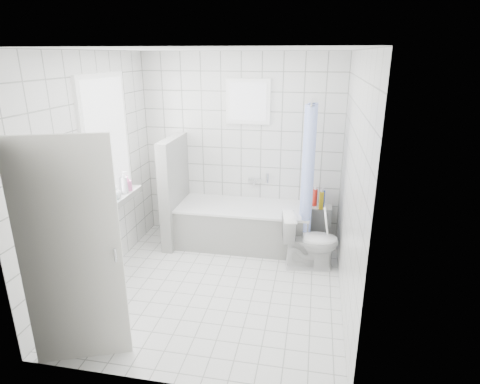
# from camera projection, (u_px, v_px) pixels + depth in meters

# --- Properties ---
(ground) EXTENTS (3.00, 3.00, 0.00)m
(ground) POSITION_uv_depth(u_px,v_px,m) (217.00, 286.00, 4.67)
(ground) COLOR white
(ground) RESTS_ON ground
(ceiling) EXTENTS (3.00, 3.00, 0.00)m
(ceiling) POSITION_uv_depth(u_px,v_px,m) (213.00, 49.00, 3.82)
(ceiling) COLOR white
(ceiling) RESTS_ON ground
(wall_back) EXTENTS (2.80, 0.02, 2.60)m
(wall_back) POSITION_uv_depth(u_px,v_px,m) (241.00, 148.00, 5.64)
(wall_back) COLOR white
(wall_back) RESTS_ON ground
(wall_front) EXTENTS (2.80, 0.02, 2.60)m
(wall_front) POSITION_uv_depth(u_px,v_px,m) (164.00, 240.00, 2.85)
(wall_front) COLOR white
(wall_front) RESTS_ON ground
(wall_left) EXTENTS (0.02, 3.00, 2.60)m
(wall_left) POSITION_uv_depth(u_px,v_px,m) (94.00, 172.00, 4.49)
(wall_left) COLOR white
(wall_left) RESTS_ON ground
(wall_right) EXTENTS (0.02, 3.00, 2.60)m
(wall_right) POSITION_uv_depth(u_px,v_px,m) (351.00, 187.00, 4.00)
(wall_right) COLOR white
(wall_right) RESTS_ON ground
(window_left) EXTENTS (0.01, 0.90, 1.40)m
(window_left) POSITION_uv_depth(u_px,v_px,m) (108.00, 141.00, 4.67)
(window_left) COLOR white
(window_left) RESTS_ON wall_left
(window_back) EXTENTS (0.50, 0.01, 0.50)m
(window_back) POSITION_uv_depth(u_px,v_px,m) (248.00, 102.00, 5.37)
(window_back) COLOR white
(window_back) RESTS_ON wall_back
(window_sill) EXTENTS (0.18, 1.02, 0.08)m
(window_sill) POSITION_uv_depth(u_px,v_px,m) (118.00, 200.00, 4.90)
(window_sill) COLOR white
(window_sill) RESTS_ON wall_left
(door) EXTENTS (0.76, 0.33, 2.00)m
(door) POSITION_uv_depth(u_px,v_px,m) (71.00, 256.00, 3.26)
(door) COLOR silver
(door) RESTS_ON ground
(bathtub) EXTENTS (1.81, 0.77, 0.58)m
(bathtub) POSITION_uv_depth(u_px,v_px,m) (244.00, 225.00, 5.60)
(bathtub) COLOR white
(bathtub) RESTS_ON ground
(partition_wall) EXTENTS (0.15, 0.85, 1.50)m
(partition_wall) POSITION_uv_depth(u_px,v_px,m) (175.00, 191.00, 5.58)
(partition_wall) COLOR white
(partition_wall) RESTS_ON ground
(tiled_ledge) EXTENTS (0.40, 0.24, 0.55)m
(tiled_ledge) POSITION_uv_depth(u_px,v_px,m) (316.00, 224.00, 5.67)
(tiled_ledge) COLOR white
(tiled_ledge) RESTS_ON ground
(toilet) EXTENTS (0.75, 0.50, 0.71)m
(toilet) POSITION_uv_depth(u_px,v_px,m) (310.00, 241.00, 4.98)
(toilet) COLOR white
(toilet) RESTS_ON ground
(curtain_rod) EXTENTS (0.02, 0.80, 0.02)m
(curtain_rod) POSITION_uv_depth(u_px,v_px,m) (312.00, 102.00, 4.87)
(curtain_rod) COLOR silver
(curtain_rod) RESTS_ON wall_back
(shower_curtain) EXTENTS (0.14, 0.48, 1.78)m
(shower_curtain) POSITION_uv_depth(u_px,v_px,m) (307.00, 176.00, 5.05)
(shower_curtain) COLOR #5473F9
(shower_curtain) RESTS_ON curtain_rod
(tub_faucet) EXTENTS (0.18, 0.06, 0.06)m
(tub_faucet) POSITION_uv_depth(u_px,v_px,m) (255.00, 180.00, 5.71)
(tub_faucet) COLOR silver
(tub_faucet) RESTS_ON wall_back
(sill_bottles) EXTENTS (0.15, 0.76, 0.30)m
(sill_bottles) POSITION_uv_depth(u_px,v_px,m) (115.00, 190.00, 4.78)
(sill_bottles) COLOR silver
(sill_bottles) RESTS_ON window_sill
(ledge_bottles) EXTENTS (0.17, 0.18, 0.25)m
(ledge_bottles) POSITION_uv_depth(u_px,v_px,m) (320.00, 199.00, 5.51)
(ledge_bottles) COLOR yellow
(ledge_bottles) RESTS_ON tiled_ledge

